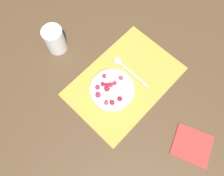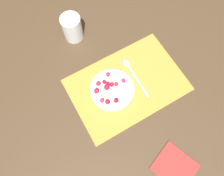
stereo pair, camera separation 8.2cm
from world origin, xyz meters
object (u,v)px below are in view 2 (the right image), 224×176
(drinking_glass, at_px, (72,28))
(napkin, at_px, (175,167))
(spoon, at_px, (131,70))
(fruit_bowl, at_px, (112,90))

(drinking_glass, xyz_separation_m, napkin, (-0.06, 0.66, -0.05))
(spoon, relative_size, napkin, 1.11)
(fruit_bowl, distance_m, drinking_glass, 0.31)
(spoon, bearing_deg, napkin, 171.66)
(fruit_bowl, distance_m, napkin, 0.36)
(drinking_glass, distance_m, napkin, 0.66)
(fruit_bowl, xyz_separation_m, napkin, (-0.05, 0.35, -0.02))
(spoon, height_order, napkin, spoon)
(fruit_bowl, distance_m, spoon, 0.12)
(drinking_glass, bearing_deg, napkin, 95.52)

